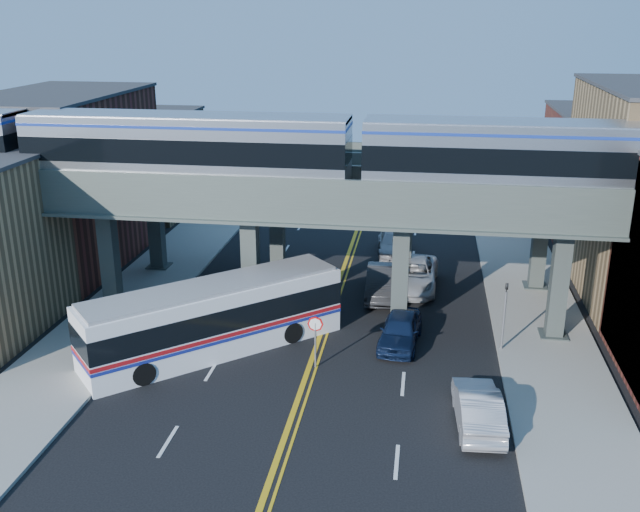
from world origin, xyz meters
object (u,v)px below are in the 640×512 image
at_px(transit_train, 187,147).
at_px(car_lane_b, 382,282).
at_px(car_parked_curb, 478,407).
at_px(traffic_signal, 505,309).
at_px(car_lane_c, 413,274).
at_px(car_lane_a, 400,330).
at_px(stop_sign, 315,334).
at_px(transit_bus, 214,318).
at_px(car_lane_d, 394,243).

distance_m(transit_train, car_lane_b, 13.89).
distance_m(car_lane_b, car_parked_curb, 14.22).
height_order(traffic_signal, car_lane_c, traffic_signal).
bearing_deg(traffic_signal, transit_train, 173.03).
distance_m(traffic_signal, car_lane_a, 5.25).
bearing_deg(stop_sign, transit_train, 146.13).
xyz_separation_m(traffic_signal, transit_bus, (-14.11, -2.01, -0.55)).
distance_m(car_lane_a, car_lane_b, 6.51).
relative_size(transit_bus, car_lane_b, 2.23).
bearing_deg(car_parked_curb, stop_sign, -32.24).
height_order(car_lane_b, car_lane_d, car_lane_b).
bearing_deg(stop_sign, traffic_signal, 18.63).
xyz_separation_m(transit_bus, car_parked_curb, (12.53, -4.95, -0.93)).
height_order(stop_sign, car_lane_b, stop_sign).
xyz_separation_m(transit_train, car_lane_d, (10.27, 12.38, -8.68)).
bearing_deg(car_lane_a, transit_bus, -161.68).
height_order(car_lane_a, car_lane_c, car_lane_c).
distance_m(car_lane_c, car_parked_curb, 15.34).
height_order(transit_train, car_lane_a, transit_train).
distance_m(transit_bus, car_lane_c, 13.89).
distance_m(car_lane_a, car_parked_curb, 7.82).
bearing_deg(car_lane_c, car_lane_d, 105.62).
bearing_deg(transit_bus, car_lane_b, 5.47).
distance_m(car_lane_a, car_lane_d, 14.35).
bearing_deg(car_parked_curb, car_lane_c, -82.47).
bearing_deg(car_lane_c, car_parked_curb, -76.20).
xyz_separation_m(transit_train, car_lane_c, (11.74, 6.09, -8.59)).
height_order(stop_sign, car_lane_a, stop_sign).
bearing_deg(transit_train, car_lane_d, 50.32).
height_order(car_lane_b, car_lane_c, car_lane_b).
height_order(car_lane_a, car_lane_d, car_lane_a).
bearing_deg(car_lane_a, car_lane_c, 92.43).
relative_size(stop_sign, car_lane_c, 0.42).
distance_m(stop_sign, car_lane_a, 5.02).
bearing_deg(car_lane_a, traffic_signal, 4.77).
distance_m(traffic_signal, car_parked_curb, 7.29).
relative_size(traffic_signal, car_lane_c, 0.66).
height_order(transit_train, traffic_signal, transit_train).
bearing_deg(car_lane_d, car_lane_a, -90.39).
bearing_deg(transit_train, transit_bus, -60.80).
height_order(stop_sign, car_lane_d, stop_sign).
bearing_deg(car_parked_curb, car_lane_a, -67.64).
bearing_deg(car_lane_b, car_parked_curb, -71.78).
bearing_deg(car_lane_d, car_parked_curb, -82.66).
height_order(transit_bus, car_lane_a, transit_bus).
height_order(traffic_signal, transit_bus, traffic_signal).
bearing_deg(traffic_signal, car_lane_c, 119.67).
bearing_deg(car_lane_a, car_lane_b, 107.33).
distance_m(transit_train, car_lane_d, 18.27).
relative_size(transit_train, traffic_signal, 12.63).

